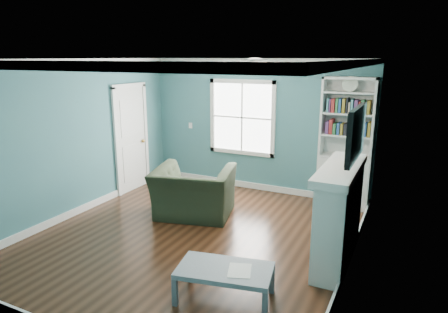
% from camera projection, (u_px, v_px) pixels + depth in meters
% --- Properties ---
extents(floor, '(5.00, 5.00, 0.00)m').
position_uv_depth(floor, '(194.00, 236.00, 6.01)').
color(floor, black).
rests_on(floor, ground).
extents(room_walls, '(5.00, 5.00, 5.00)m').
position_uv_depth(room_walls, '(192.00, 133.00, 5.63)').
color(room_walls, '#3B707C').
rests_on(room_walls, ground).
extents(trim, '(4.50, 5.00, 2.60)m').
position_uv_depth(trim, '(192.00, 157.00, 5.71)').
color(trim, white).
rests_on(trim, ground).
extents(window, '(1.40, 0.06, 1.50)m').
position_uv_depth(window, '(242.00, 118.00, 7.96)').
color(window, white).
rests_on(window, room_walls).
extents(bookshelf, '(0.90, 0.35, 2.31)m').
position_uv_depth(bookshelf, '(345.00, 156.00, 7.04)').
color(bookshelf, silver).
rests_on(bookshelf, ground).
extents(fireplace, '(0.44, 1.58, 1.30)m').
position_uv_depth(fireplace, '(340.00, 216.00, 5.15)').
color(fireplace, black).
rests_on(fireplace, ground).
extents(tv, '(0.06, 1.10, 0.65)m').
position_uv_depth(tv, '(356.00, 134.00, 4.83)').
color(tv, black).
rests_on(tv, fireplace).
extents(door, '(0.12, 0.98, 2.17)m').
position_uv_depth(door, '(131.00, 137.00, 7.92)').
color(door, silver).
rests_on(door, ground).
extents(ceiling_fixture, '(0.38, 0.38, 0.15)m').
position_uv_depth(ceiling_fixture, '(255.00, 63.00, 5.10)').
color(ceiling_fixture, white).
rests_on(ceiling_fixture, room_walls).
extents(light_switch, '(0.08, 0.01, 0.12)m').
position_uv_depth(light_switch, '(191.00, 126.00, 8.53)').
color(light_switch, white).
rests_on(light_switch, room_walls).
extents(recliner, '(1.44, 1.12, 1.11)m').
position_uv_depth(recliner, '(194.00, 184.00, 6.67)').
color(recliner, black).
rests_on(recliner, ground).
extents(coffee_table, '(1.13, 0.76, 0.38)m').
position_uv_depth(coffee_table, '(225.00, 272.00, 4.39)').
color(coffee_table, '#4A5059').
rests_on(coffee_table, ground).
extents(paper_sheet, '(0.33, 0.37, 0.00)m').
position_uv_depth(paper_sheet, '(240.00, 270.00, 4.32)').
color(paper_sheet, white).
rests_on(paper_sheet, coffee_table).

